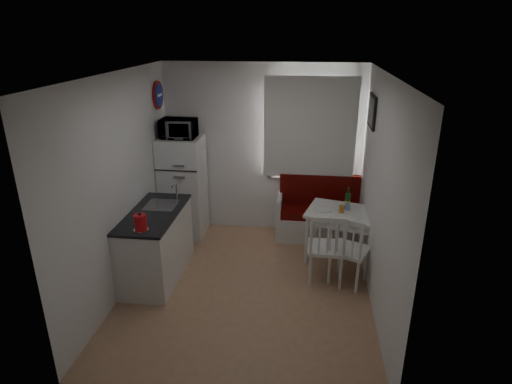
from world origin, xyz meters
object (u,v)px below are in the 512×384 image
bench (321,218)px  dining_table (344,217)px  kitchen_counter (156,244)px  fridge (183,187)px  chair_left (327,242)px  microwave (178,128)px  kettle (140,222)px  wine_bottle (348,198)px  chair_right (351,244)px

bench → dining_table: bearing=-66.4°
kitchen_counter → fridge: 1.29m
bench → chair_left: size_ratio=2.58×
kitchen_counter → chair_left: size_ratio=2.52×
microwave → kettle: 1.86m
kitchen_counter → bench: bearing=32.5°
kitchen_counter → wine_bottle: bearing=18.1°
kitchen_counter → chair_right: kitchen_counter is taller
fridge → microwave: (0.00, -0.05, 0.92)m
dining_table → microwave: size_ratio=2.23×
kitchen_counter → dining_table: kitchen_counter is taller
wine_bottle → kitchen_counter: bearing=-161.9°
fridge → kettle: fridge is taller
chair_left → microwave: microwave is taller
fridge → kettle: 1.80m
chair_left → kettle: (-2.11, -0.57, 0.41)m
bench → kettle: 2.89m
bench → microwave: microwave is taller
kitchen_counter → dining_table: bearing=16.2°
chair_left → chair_right: (0.29, 0.00, -0.01)m
kitchen_counter → chair_right: size_ratio=2.25×
chair_right → wine_bottle: 0.82m
wine_bottle → microwave: bearing=170.8°
kitchen_counter → chair_right: (2.45, 0.03, 0.13)m
kettle → wine_bottle: (2.40, 1.34, -0.12)m
bench → fridge: size_ratio=0.87×
chair_left → kitchen_counter: bearing=-178.8°
microwave → wine_bottle: bearing=-9.2°
bench → fridge: (-2.11, -0.11, 0.46)m
kitchen_counter → bench: (2.13, 1.36, -0.13)m
bench → fridge: fridge is taller
kitchen_counter → dining_table: (2.41, 0.70, 0.20)m
bench → microwave: size_ratio=2.69×
kitchen_counter → fridge: bearing=89.1°
fridge → wine_bottle: bearing=-10.3°
kitchen_counter → wine_bottle: 2.61m
chair_left → wine_bottle: (0.29, 0.77, 0.29)m
chair_right → wine_bottle: (0.00, 0.77, 0.30)m
chair_left → chair_right: size_ratio=0.89×
bench → chair_right: (0.32, -1.32, 0.27)m
chair_left → microwave: bearing=151.9°
fridge → wine_bottle: fridge is taller
chair_left → wine_bottle: bearing=69.9°
dining_table → chair_left: 0.72m
chair_right → kitchen_counter: bearing=-154.7°
kitchen_counter → chair_left: 2.17m
kitchen_counter → chair_left: (2.16, 0.03, 0.15)m
bench → kitchen_counter: bearing=-147.5°
chair_right → fridge: fridge is taller
microwave → dining_table: bearing=-11.6°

